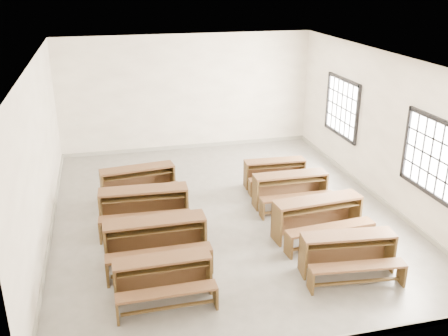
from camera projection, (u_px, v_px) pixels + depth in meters
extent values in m
plane|color=gray|center=(224.00, 212.00, 10.52)|extent=(8.50, 8.50, 0.00)
cube|color=white|center=(224.00, 60.00, 9.36)|extent=(7.00, 8.50, 0.05)
cube|color=white|center=(187.00, 93.00, 13.75)|extent=(7.00, 0.05, 3.20)
cube|color=white|center=(306.00, 245.00, 6.12)|extent=(7.00, 0.05, 3.20)
cube|color=white|center=(41.00, 154.00, 9.16)|extent=(0.05, 8.50, 3.20)
cube|color=white|center=(381.00, 128.00, 10.71)|extent=(0.05, 8.50, 3.20)
cube|color=gray|center=(189.00, 146.00, 14.32)|extent=(7.00, 0.04, 0.10)
cube|color=gray|center=(51.00, 229.00, 9.73)|extent=(0.04, 8.50, 0.10)
cube|color=gray|center=(373.00, 193.00, 11.28)|extent=(0.04, 8.50, 0.10)
cube|color=white|center=(432.00, 156.00, 9.09)|extent=(0.02, 1.50, 1.30)
cube|color=black|center=(437.00, 119.00, 8.83)|extent=(0.06, 1.62, 0.08)
cube|color=black|center=(426.00, 190.00, 9.33)|extent=(0.06, 1.62, 0.08)
cube|color=black|center=(407.00, 142.00, 9.79)|extent=(0.06, 0.08, 1.46)
cube|color=white|center=(343.00, 107.00, 12.34)|extent=(0.02, 1.50, 1.30)
cube|color=black|center=(344.00, 80.00, 12.08)|extent=(0.06, 1.62, 0.08)
cube|color=black|center=(339.00, 134.00, 12.58)|extent=(0.06, 1.62, 0.08)
cube|color=black|center=(357.00, 116.00, 11.62)|extent=(0.06, 0.08, 1.46)
cube|color=black|center=(328.00, 100.00, 13.04)|extent=(0.06, 0.08, 1.46)
cube|color=brown|center=(162.00, 259.00, 7.59)|extent=(1.50, 0.38, 0.04)
cube|color=brown|center=(161.00, 272.00, 7.86)|extent=(1.50, 0.05, 0.64)
cube|color=#4F391B|center=(115.00, 284.00, 7.55)|extent=(0.04, 0.37, 0.64)
cube|color=#4F391B|center=(209.00, 271.00, 7.88)|extent=(0.04, 0.37, 0.64)
cube|color=#4F391B|center=(162.00, 267.00, 7.62)|extent=(1.39, 0.29, 0.02)
cube|color=brown|center=(167.00, 292.00, 7.28)|extent=(1.50, 0.27, 0.04)
cube|color=#4F391B|center=(117.00, 311.00, 7.18)|extent=(0.04, 0.26, 0.36)
cube|color=#4F391B|center=(216.00, 296.00, 7.52)|extent=(0.04, 0.26, 0.36)
cube|color=#4F391B|center=(168.00, 308.00, 7.38)|extent=(1.38, 0.06, 0.04)
cube|color=brown|center=(154.00, 220.00, 8.52)|extent=(1.75, 0.44, 0.04)
cube|color=brown|center=(154.00, 235.00, 8.84)|extent=(1.75, 0.04, 0.74)
cube|color=#4F391B|center=(105.00, 247.00, 8.48)|extent=(0.04, 0.44, 0.74)
cube|color=#4F391B|center=(204.00, 235.00, 8.86)|extent=(0.04, 0.44, 0.74)
cube|color=#4F391B|center=(155.00, 229.00, 8.56)|extent=(1.62, 0.33, 0.02)
cube|color=brown|center=(159.00, 253.00, 8.16)|extent=(1.75, 0.31, 0.04)
cube|color=#4F391B|center=(107.00, 272.00, 8.05)|extent=(0.04, 0.31, 0.42)
cube|color=#4F391B|center=(210.00, 259.00, 8.43)|extent=(0.04, 0.31, 0.42)
cube|color=#4F391B|center=(160.00, 270.00, 8.28)|extent=(1.62, 0.06, 0.04)
cube|color=brown|center=(143.00, 190.00, 9.75)|extent=(1.75, 0.52, 0.04)
cube|color=brown|center=(144.00, 203.00, 10.07)|extent=(1.73, 0.14, 0.74)
cube|color=#4F391B|center=(101.00, 211.00, 9.74)|extent=(0.07, 0.43, 0.74)
cube|color=#4F391B|center=(187.00, 204.00, 10.04)|extent=(0.07, 0.43, 0.74)
cube|color=#4F391B|center=(144.00, 197.00, 9.78)|extent=(1.62, 0.41, 0.02)
cube|color=brown|center=(145.00, 217.00, 9.38)|extent=(1.74, 0.40, 0.04)
cube|color=#4F391B|center=(100.00, 231.00, 9.32)|extent=(0.06, 0.30, 0.41)
cube|color=#4F391B|center=(190.00, 223.00, 9.61)|extent=(0.06, 0.30, 0.41)
cube|color=#4F391B|center=(146.00, 232.00, 9.50)|extent=(1.60, 0.14, 0.04)
cube|color=brown|center=(137.00, 168.00, 10.94)|extent=(1.65, 0.60, 0.04)
cube|color=brown|center=(136.00, 180.00, 11.23)|extent=(1.61, 0.23, 0.69)
cube|color=#4F391B|center=(102.00, 188.00, 10.82)|extent=(0.09, 0.41, 0.69)
cube|color=#4F391B|center=(172.00, 179.00, 11.34)|extent=(0.09, 0.41, 0.69)
cube|color=#4F391B|center=(138.00, 174.00, 10.98)|extent=(1.52, 0.48, 0.02)
cube|color=brown|center=(143.00, 189.00, 10.62)|extent=(1.64, 0.48, 0.04)
cube|color=#4F391B|center=(106.00, 204.00, 10.44)|extent=(0.07, 0.29, 0.38)
cube|color=#4F391B|center=(179.00, 193.00, 10.96)|extent=(0.07, 0.29, 0.38)
cube|color=#4F391B|center=(144.00, 202.00, 10.74)|extent=(1.49, 0.23, 0.04)
cube|color=brown|center=(349.00, 235.00, 8.22)|extent=(1.59, 0.55, 0.04)
cube|color=brown|center=(343.00, 248.00, 8.51)|extent=(1.55, 0.21, 0.66)
cube|color=#4F391B|center=(303.00, 257.00, 8.25)|extent=(0.08, 0.39, 0.66)
cube|color=#4F391B|center=(390.00, 250.00, 8.44)|extent=(0.08, 0.39, 0.66)
cube|color=#4F391B|center=(348.00, 243.00, 8.25)|extent=(1.46, 0.44, 0.02)
cube|color=brown|center=(358.00, 266.00, 7.88)|extent=(1.58, 0.44, 0.04)
cube|color=#4F391B|center=(311.00, 281.00, 7.86)|extent=(0.07, 0.28, 0.37)
cube|color=#4F391B|center=(402.00, 274.00, 8.05)|extent=(0.07, 0.28, 0.37)
cube|color=#4F391B|center=(356.00, 282.00, 7.99)|extent=(1.44, 0.20, 0.04)
cube|color=brown|center=(318.00, 200.00, 9.34)|extent=(1.74, 0.57, 0.04)
cube|color=brown|center=(312.00, 214.00, 9.65)|extent=(1.71, 0.18, 0.73)
cube|color=#4F391B|center=(277.00, 225.00, 9.23)|extent=(0.08, 0.43, 0.73)
cube|color=#4F391B|center=(355.00, 212.00, 9.73)|extent=(0.08, 0.43, 0.73)
cube|color=#4F391B|center=(318.00, 207.00, 9.37)|extent=(1.60, 0.45, 0.02)
cube|color=brown|center=(331.00, 227.00, 9.00)|extent=(1.73, 0.44, 0.04)
cube|color=#4F391B|center=(288.00, 246.00, 8.83)|extent=(0.07, 0.30, 0.41)
cube|color=#4F391B|center=(369.00, 231.00, 9.33)|extent=(0.07, 0.30, 0.41)
cube|color=#4F391B|center=(329.00, 243.00, 9.11)|extent=(1.58, 0.18, 0.04)
cube|color=brown|center=(291.00, 174.00, 10.63)|extent=(1.60, 0.42, 0.04)
cube|color=brown|center=(287.00, 187.00, 10.92)|extent=(1.59, 0.06, 0.68)
cube|color=#4F391B|center=(255.00, 193.00, 10.60)|extent=(0.04, 0.40, 0.68)
cube|color=#4F391B|center=(323.00, 187.00, 10.93)|extent=(0.04, 0.40, 0.68)
cube|color=#4F391B|center=(291.00, 181.00, 10.66)|extent=(1.48, 0.32, 0.02)
cube|color=brown|center=(298.00, 197.00, 10.30)|extent=(1.60, 0.30, 0.04)
cube|color=#4F391B|center=(262.00, 209.00, 10.21)|extent=(0.04, 0.28, 0.38)
cube|color=#4F391B|center=(332.00, 202.00, 10.54)|extent=(0.04, 0.28, 0.38)
cube|color=#4F391B|center=(297.00, 210.00, 10.41)|extent=(1.47, 0.07, 0.04)
cube|color=brown|center=(275.00, 161.00, 11.62)|extent=(1.44, 0.43, 0.04)
cube|color=brown|center=(272.00, 171.00, 11.88)|extent=(1.42, 0.11, 0.60)
cube|color=#4F391B|center=(246.00, 175.00, 11.61)|extent=(0.05, 0.36, 0.60)
cube|color=#4F391B|center=(302.00, 171.00, 11.86)|extent=(0.05, 0.36, 0.60)
cube|color=#4F391B|center=(275.00, 166.00, 11.65)|extent=(1.33, 0.33, 0.02)
cube|color=brown|center=(280.00, 178.00, 11.32)|extent=(1.43, 0.32, 0.04)
cube|color=#4F391B|center=(250.00, 188.00, 11.26)|extent=(0.05, 0.25, 0.34)
cube|color=#4F391B|center=(308.00, 184.00, 11.51)|extent=(0.05, 0.25, 0.34)
cube|color=#4F391B|center=(279.00, 189.00, 11.42)|extent=(1.32, 0.11, 0.04)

